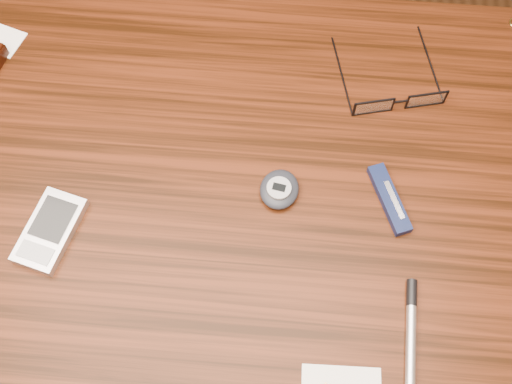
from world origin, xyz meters
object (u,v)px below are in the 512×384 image
at_px(pedometer, 279,189).
at_px(pocket_knife, 389,199).
at_px(eyeglasses, 398,99).
at_px(pda_phone, 50,230).
at_px(desk, 222,228).
at_px(silver_pen, 411,332).

xyz_separation_m(pedometer, pocket_knife, (0.14, 0.00, -0.00)).
relative_size(eyeglasses, pocket_knife, 1.65).
bearing_deg(pda_phone, desk, 17.78).
bearing_deg(eyeglasses, pocket_knife, -94.21).
relative_size(eyeglasses, pda_phone, 1.42).
distance_m(eyeglasses, pedometer, 0.21).
height_order(eyeglasses, pedometer, eyeglasses).
bearing_deg(silver_pen, pda_phone, 168.87).
bearing_deg(desk, pedometer, 11.12).
relative_size(desk, silver_pen, 6.66).
height_order(desk, pda_phone, pda_phone).
bearing_deg(desk, pocket_knife, 4.09).
relative_size(desk, pedometer, 15.55).
bearing_deg(silver_pen, pocket_knife, 98.41).
relative_size(pocket_knife, silver_pen, 0.65).
bearing_deg(silver_pen, pedometer, 134.59).
bearing_deg(pedometer, pda_phone, -164.02).
relative_size(pda_phone, silver_pen, 0.76).
bearing_deg(eyeglasses, desk, -144.40).
distance_m(pedometer, silver_pen, 0.24).
bearing_deg(pocket_knife, silver_pen, -81.59).
relative_size(pedometer, silver_pen, 0.43).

